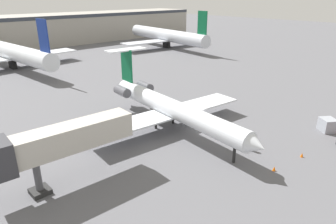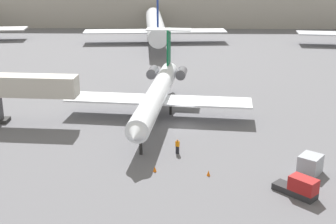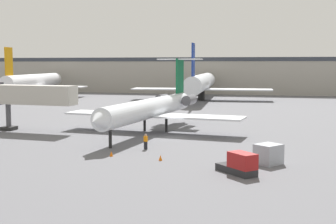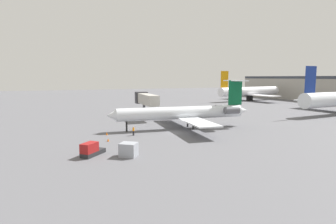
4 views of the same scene
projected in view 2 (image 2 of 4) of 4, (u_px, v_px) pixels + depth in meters
The scene contains 10 objects.
ground_plane at pixel (184, 125), 58.02m from camera, with size 400.00×400.00×0.10m, color #5B5B60.
regional_jet at pixel (158, 92), 60.02m from camera, with size 25.04×31.10×10.05m.
jet_bridge at pixel (13, 86), 57.27m from camera, with size 14.66×3.88×6.62m.
ground_crew_marshaller at pixel (177, 146), 49.31m from camera, with size 0.48×0.43×1.69m.
baggage_tug_lead at pixel (299, 187), 40.51m from camera, with size 3.82×3.82×1.90m.
cargo_container_uld at pixel (310, 164), 44.84m from camera, with size 2.86×2.91×1.87m.
traffic_cone_near at pixel (208, 173), 44.45m from camera, with size 0.36×0.36×0.55m.
traffic_cone_mid at pixel (155, 169), 45.30m from camera, with size 0.36×0.36×0.55m.
terminal_building at pixel (180, 6), 143.26m from camera, with size 170.73×18.91×11.21m.
parked_airliner_west_mid at pixel (155, 25), 112.80m from camera, with size 35.73×42.31×13.59m.
Camera 2 is at (-0.98, -54.39, 20.29)m, focal length 48.59 mm.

